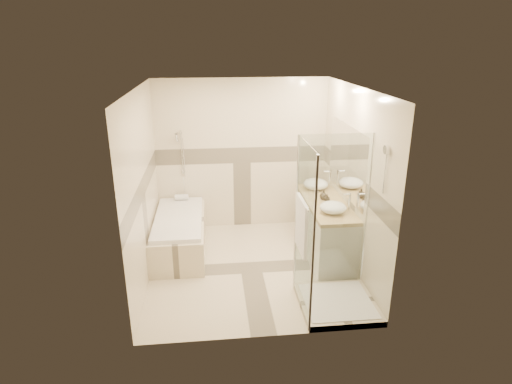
{
  "coord_description": "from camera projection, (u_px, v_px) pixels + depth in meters",
  "views": [
    {
      "loc": [
        -0.5,
        -5.33,
        3.07
      ],
      "look_at": [
        0.1,
        0.25,
        1.05
      ],
      "focal_mm": 30.0,
      "sensor_mm": 36.0,
      "label": 1
    }
  ],
  "objects": [
    {
      "name": "vessel_sink_near",
      "position": [
        316.0,
        184.0,
        6.67
      ],
      "size": [
        0.39,
        0.39,
        0.16
      ],
      "primitive_type": "ellipsoid",
      "color": "white",
      "rests_on": "vanity"
    },
    {
      "name": "faucet_near",
      "position": [
        330.0,
        178.0,
        6.66
      ],
      "size": [
        0.12,
        0.03,
        0.3
      ],
      "color": "silver",
      "rests_on": "vanity"
    },
    {
      "name": "vanity",
      "position": [
        324.0,
        228.0,
        6.33
      ],
      "size": [
        0.58,
        1.62,
        0.85
      ],
      "color": "silver",
      "rests_on": "ground"
    },
    {
      "name": "room",
      "position": [
        255.0,
        183.0,
        5.67
      ],
      "size": [
        2.82,
        3.02,
        2.52
      ],
      "color": "#C3B69B",
      "rests_on": "ground"
    },
    {
      "name": "vessel_sink_far",
      "position": [
        333.0,
        207.0,
        5.76
      ],
      "size": [
        0.36,
        0.36,
        0.15
      ],
      "primitive_type": "ellipsoid",
      "color": "white",
      "rests_on": "vanity"
    },
    {
      "name": "shower_enclosure",
      "position": [
        328.0,
        267.0,
        5.08
      ],
      "size": [
        0.96,
        0.93,
        2.04
      ],
      "color": "beige",
      "rests_on": "ground"
    },
    {
      "name": "bathtub",
      "position": [
        179.0,
        232.0,
        6.48
      ],
      "size": [
        0.75,
        1.7,
        0.56
      ],
      "color": "beige",
      "rests_on": "ground"
    },
    {
      "name": "faucet_far",
      "position": [
        349.0,
        201.0,
        5.76
      ],
      "size": [
        0.11,
        0.03,
        0.27
      ],
      "color": "silver",
      "rests_on": "vanity"
    },
    {
      "name": "rolled_towel",
      "position": [
        182.0,
        197.0,
        7.03
      ],
      "size": [
        0.22,
        0.1,
        0.1
      ],
      "primitive_type": "cylinder",
      "rotation": [
        0.0,
        1.57,
        0.0
      ],
      "color": "silver",
      "rests_on": "bathtub"
    },
    {
      "name": "amenity_bottle_a",
      "position": [
        327.0,
        199.0,
        6.03
      ],
      "size": [
        0.09,
        0.09,
        0.16
      ],
      "primitive_type": "imported",
      "rotation": [
        0.0,
        0.0,
        -0.32
      ],
      "color": "black",
      "rests_on": "vanity"
    },
    {
      "name": "amenity_bottle_b",
      "position": [
        324.0,
        195.0,
        6.23
      ],
      "size": [
        0.13,
        0.13,
        0.14
      ],
      "primitive_type": "imported",
      "rotation": [
        0.0,
        0.0,
        -0.16
      ],
      "color": "black",
      "rests_on": "vanity"
    },
    {
      "name": "folded_towels",
      "position": [
        313.0,
        183.0,
        6.83
      ],
      "size": [
        0.19,
        0.27,
        0.08
      ],
      "primitive_type": "cube",
      "rotation": [
        0.0,
        0.0,
        0.21
      ],
      "color": "silver",
      "rests_on": "vanity"
    }
  ]
}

